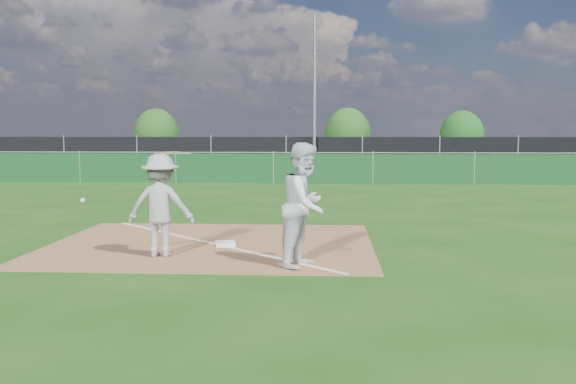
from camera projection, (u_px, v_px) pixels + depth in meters
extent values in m
plane|color=#19400D|center=(261.00, 196.00, 20.98)|extent=(90.00, 90.00, 0.00)
cube|color=brown|center=(212.00, 244.00, 12.04)|extent=(6.00, 5.00, 0.02)
cube|color=white|center=(212.00, 243.00, 12.03)|extent=(5.01, 5.01, 0.01)
cube|color=#0F3718|center=(274.00, 169.00, 25.89)|extent=(44.00, 0.05, 1.20)
ellipsoid|color=#9B7A4A|center=(172.00, 164.00, 29.67)|extent=(3.38, 2.60, 1.17)
cube|color=black|center=(286.00, 154.00, 33.81)|extent=(46.00, 0.04, 1.80)
cube|color=black|center=(291.00, 166.00, 38.86)|extent=(46.00, 9.00, 0.01)
cylinder|color=slate|center=(315.00, 94.00, 33.12)|extent=(0.16, 0.16, 8.00)
cube|color=white|center=(225.00, 244.00, 11.81)|extent=(0.43, 0.43, 0.07)
imported|color=#A7A7A9|center=(161.00, 205.00, 10.74)|extent=(1.12, 0.66, 1.72)
sphere|color=white|center=(83.00, 200.00, 10.95)|extent=(0.08, 0.08, 0.08)
imported|color=silver|center=(305.00, 205.00, 9.99)|extent=(1.04, 1.16, 1.95)
imported|color=#B5B9BE|center=(191.00, 155.00, 38.29)|extent=(3.95, 1.60, 1.35)
imported|color=black|center=(246.00, 154.00, 39.24)|extent=(4.45, 2.13, 1.41)
imported|color=black|center=(354.00, 155.00, 37.71)|extent=(5.30, 3.43, 1.43)
cylinder|color=#382316|center=(157.00, 153.00, 45.33)|extent=(0.24, 0.24, 1.03)
ellipsoid|color=#1B4513|center=(156.00, 134.00, 45.20)|extent=(3.10, 3.10, 3.57)
cylinder|color=#382316|center=(347.00, 154.00, 44.52)|extent=(0.24, 0.24, 1.04)
ellipsoid|color=#1B4614|center=(348.00, 134.00, 44.39)|extent=(3.13, 3.13, 3.60)
cylinder|color=#382316|center=(461.00, 155.00, 42.83)|extent=(0.24, 0.24, 0.97)
ellipsoid|color=#134513|center=(462.00, 136.00, 42.71)|extent=(2.92, 2.92, 3.36)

